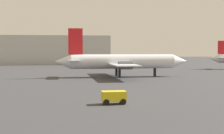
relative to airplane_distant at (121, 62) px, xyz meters
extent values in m
cylinder|color=silver|center=(0.32, 0.01, 0.01)|extent=(21.44, 3.82, 2.97)
cone|color=silver|center=(12.61, 0.51, 0.01)|extent=(3.38, 3.09, 2.97)
cone|color=silver|center=(-11.97, -0.48, 0.01)|extent=(3.38, 3.09, 2.97)
cube|color=silver|center=(-0.75, -0.03, -0.43)|extent=(5.28, 23.05, 0.22)
cube|color=silver|center=(-9.89, -0.40, 0.31)|extent=(2.47, 7.67, 0.14)
cube|color=red|center=(-9.44, -0.38, 4.12)|extent=(2.90, 0.39, 5.24)
cylinder|color=#4C4C54|center=(-0.28, 4.34, -0.58)|extent=(2.78, 1.73, 1.63)
cylinder|color=#4C4C54|center=(0.07, -4.35, -0.58)|extent=(2.78, 1.73, 1.63)
cube|color=black|center=(7.14, 0.29, -2.32)|extent=(0.47, 0.47, 1.70)
cube|color=black|center=(-0.82, 1.78, -2.32)|extent=(0.47, 0.47, 1.70)
cube|color=black|center=(-0.67, -1.84, -2.32)|extent=(0.47, 0.47, 1.70)
cone|color=silver|center=(32.02, 26.24, -0.01)|extent=(3.77, 3.60, 2.76)
cube|color=silver|center=(33.83, 25.62, 0.27)|extent=(3.96, 6.90, 0.13)
cube|color=red|center=(34.20, 25.49, 3.32)|extent=(2.47, 1.05, 3.91)
cube|color=gold|center=(-5.92, -33.93, -2.37)|extent=(2.45, 1.39, 1.00)
cylinder|color=black|center=(-6.74, -34.55, -2.87)|extent=(0.61, 0.22, 0.60)
cylinder|color=black|center=(-6.79, -33.38, -2.87)|extent=(0.61, 0.22, 0.60)
cylinder|color=black|center=(-5.06, -34.49, -2.87)|extent=(0.61, 0.22, 0.60)
cylinder|color=black|center=(-5.11, -33.32, -2.87)|extent=(0.61, 0.22, 0.60)
cube|color=#B7B7B2|center=(-24.97, 73.09, 2.65)|extent=(60.09, 20.85, 11.64)
camera|label=1|loc=(-9.96, -65.58, 2.09)|focal=51.55mm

